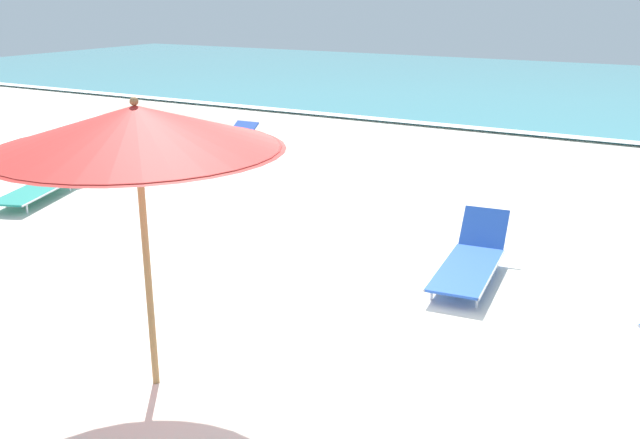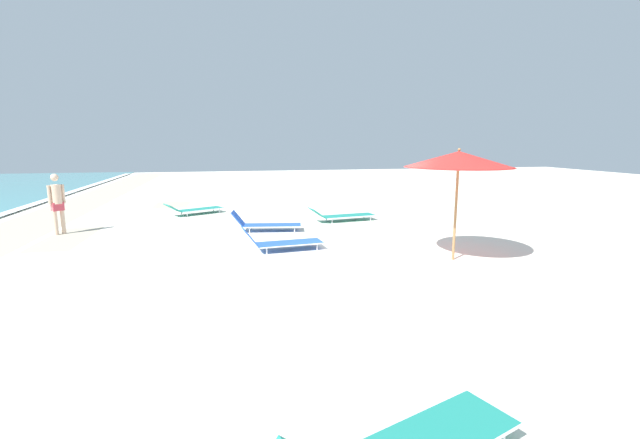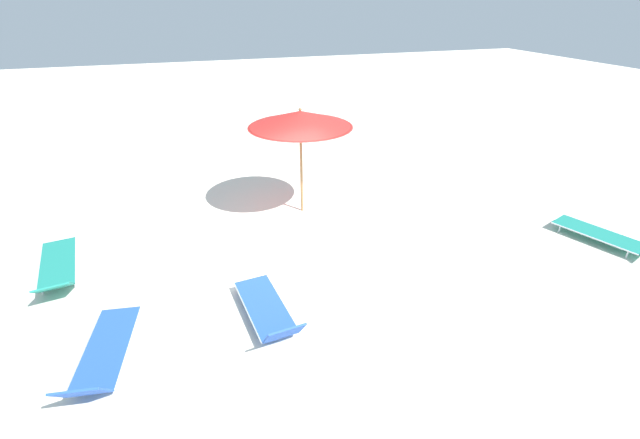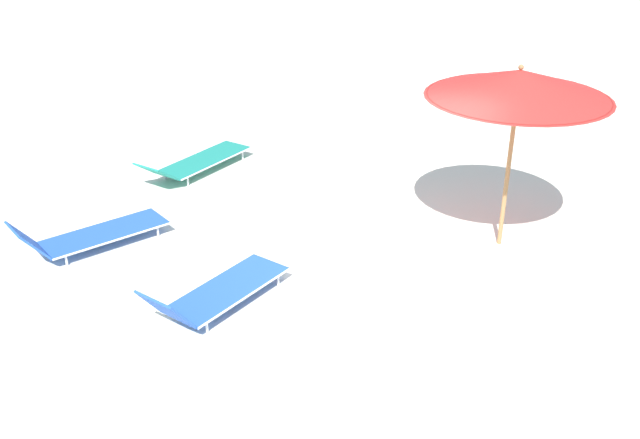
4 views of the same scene
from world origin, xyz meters
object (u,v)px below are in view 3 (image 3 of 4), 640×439
(sun_lounger_near_water_left, at_px, (103,355))
(sun_lounger_near_water_right, at_px, (610,236))
(sun_lounger_mid_beach_solo, at_px, (268,311))
(sun_lounger_under_umbrella, at_px, (57,267))
(beach_umbrella, at_px, (300,119))

(sun_lounger_near_water_left, relative_size, sun_lounger_near_water_right, 0.95)
(sun_lounger_near_water_left, bearing_deg, sun_lounger_mid_beach_solo, -166.85)
(sun_lounger_near_water_right, height_order, sun_lounger_mid_beach_solo, sun_lounger_mid_beach_solo)
(sun_lounger_under_umbrella, bearing_deg, sun_lounger_near_water_left, 103.18)
(sun_lounger_mid_beach_solo, bearing_deg, beach_umbrella, -119.81)
(sun_lounger_under_umbrella, distance_m, sun_lounger_mid_beach_solo, 4.32)
(beach_umbrella, distance_m, sun_lounger_near_water_left, 6.03)
(beach_umbrella, height_order, sun_lounger_under_umbrella, beach_umbrella)
(sun_lounger_near_water_left, height_order, sun_lounger_mid_beach_solo, sun_lounger_mid_beach_solo)
(beach_umbrella, height_order, sun_lounger_mid_beach_solo, beach_umbrella)
(sun_lounger_under_umbrella, bearing_deg, sun_lounger_near_water_right, 159.16)
(sun_lounger_near_water_left, bearing_deg, sun_lounger_under_umbrella, -59.51)
(sun_lounger_under_umbrella, relative_size, sun_lounger_near_water_right, 1.05)
(sun_lounger_near_water_left, relative_size, sun_lounger_mid_beach_solo, 1.05)
(beach_umbrella, distance_m, sun_lounger_under_umbrella, 5.69)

